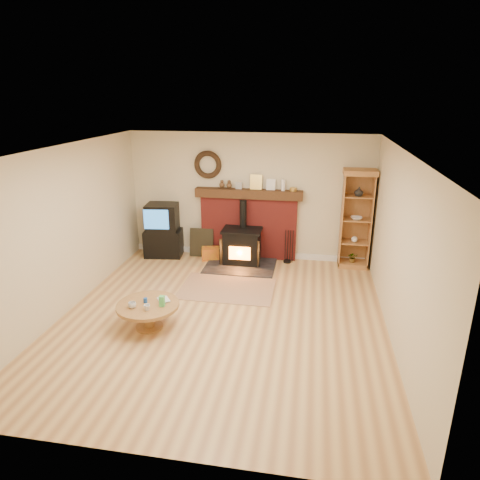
% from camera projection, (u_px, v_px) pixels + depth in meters
% --- Properties ---
extents(ground, '(5.50, 5.50, 0.00)m').
position_uv_depth(ground, '(222.00, 318.00, 6.69)').
color(ground, '#AC7847').
rests_on(ground, ground).
extents(room_shell, '(5.02, 5.52, 2.61)m').
position_uv_depth(room_shell, '(221.00, 211.00, 6.22)').
color(room_shell, beige).
rests_on(room_shell, ground).
extents(chimney_breast, '(2.20, 0.22, 1.78)m').
position_uv_depth(chimney_breast, '(249.00, 221.00, 8.91)').
color(chimney_breast, maroon).
rests_on(chimney_breast, ground).
extents(wood_stove, '(1.40, 1.00, 1.29)m').
position_uv_depth(wood_stove, '(242.00, 247.00, 8.70)').
color(wood_stove, black).
rests_on(wood_stove, ground).
extents(area_rug, '(1.68, 1.16, 0.01)m').
position_uv_depth(area_rug, '(227.00, 288.00, 7.69)').
color(area_rug, brown).
rests_on(area_rug, ground).
extents(tv_unit, '(0.84, 0.63, 1.14)m').
position_uv_depth(tv_unit, '(163.00, 231.00, 9.10)').
color(tv_unit, black).
rests_on(tv_unit, ground).
extents(curio_cabinet, '(0.63, 0.46, 1.97)m').
position_uv_depth(curio_cabinet, '(356.00, 219.00, 8.40)').
color(curio_cabinet, olive).
rests_on(curio_cabinet, ground).
extents(firelog_box, '(0.46, 0.35, 0.26)m').
position_uv_depth(firelog_box, '(212.00, 254.00, 9.00)').
color(firelog_box, '#E9B60B').
rests_on(firelog_box, ground).
extents(leaning_painting, '(0.51, 0.14, 0.61)m').
position_uv_depth(leaning_painting, '(202.00, 243.00, 9.13)').
color(leaning_painting, black).
rests_on(leaning_painting, ground).
extents(fire_tools, '(0.19, 0.16, 0.70)m').
position_uv_depth(fire_tools, '(288.00, 255.00, 8.83)').
color(fire_tools, black).
rests_on(fire_tools, ground).
extents(coffee_table, '(0.92, 0.92, 0.55)m').
position_uv_depth(coffee_table, '(148.00, 309.00, 6.31)').
color(coffee_table, brown).
rests_on(coffee_table, ground).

